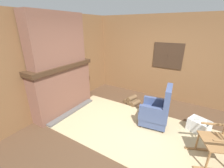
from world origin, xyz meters
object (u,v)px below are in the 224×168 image
laundry_basket (199,126)px  storage_case (69,59)px  armchair (156,112)px  rocking_chair (220,143)px  firewood_stack (132,101)px  oil_lamp_vase (42,65)px

laundry_basket → storage_case: (-3.44, -0.55, 1.29)m
armchair → laundry_basket: 0.99m
armchair → rocking_chair: 1.33m
rocking_chair → firewood_stack: size_ratio=2.32×
firewood_stack → rocking_chair: bearing=-28.9°
firewood_stack → laundry_basket: bearing=-13.0°
rocking_chair → oil_lamp_vase: bearing=-14.2°
laundry_basket → oil_lamp_vase: size_ratio=2.14×
rocking_chair → laundry_basket: size_ratio=2.30×
armchair → storage_case: storage_case is taller
armchair → laundry_basket: (0.93, 0.28, -0.22)m
rocking_chair → oil_lamp_vase: size_ratio=4.93×
armchair → oil_lamp_vase: size_ratio=4.32×
rocking_chair → firewood_stack: rocking_chair is taller
rocking_chair → armchair: bearing=-45.4°
rocking_chair → oil_lamp_vase: 3.94m
oil_lamp_vase → firewood_stack: bearing=49.4°
firewood_stack → oil_lamp_vase: oil_lamp_vase is taller
storage_case → laundry_basket: bearing=9.1°
armchair → oil_lamp_vase: 2.95m
oil_lamp_vase → storage_case: size_ratio=0.95×
rocking_chair → storage_case: bearing=-26.9°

